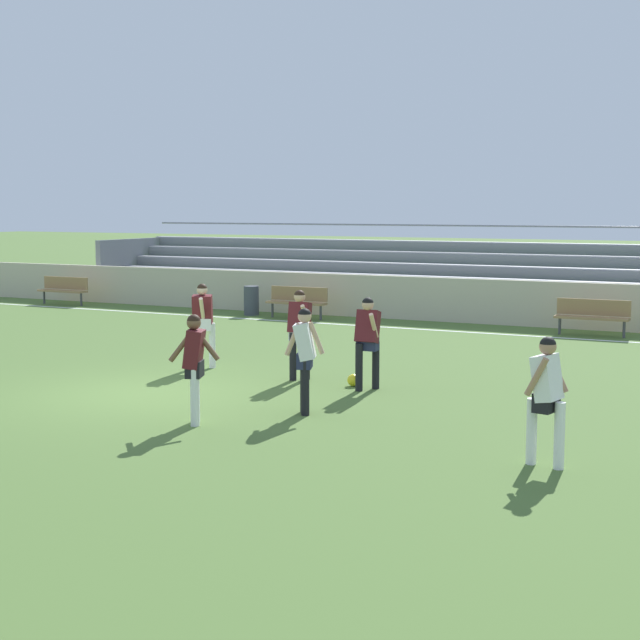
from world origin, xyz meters
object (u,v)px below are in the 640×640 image
Objects in this scene: bench_far_left at (592,314)px; player_white_overlapping at (547,390)px; trash_bin at (251,301)px; player_dark_wide_right at (194,359)px; bleacher_stand at (468,275)px; soccer_ball at (353,380)px; player_dark_on_ball at (300,327)px; player_dark_trailing_run at (203,318)px; bench_near_bin at (64,288)px; player_dark_deep_cover at (368,335)px; bench_near_wall_gap at (297,299)px; player_white_challenging at (305,351)px.

player_white_overlapping is at bearing -81.75° from bench_far_left.
player_dark_wide_right is (6.53, -12.63, 0.53)m from trash_bin.
bleacher_stand is 13.19m from soccer_ball.
player_dark_on_ball reaches higher than bench_far_left.
player_dark_on_ball is 0.99× the size of player_dark_trailing_run.
player_white_overlapping is 8.83m from player_dark_trailing_run.
player_dark_on_ball is at bearing 144.60° from player_white_overlapping.
trash_bin is 0.52× the size of player_dark_on_ball.
bench_near_bin is 16.85m from soccer_ball.
trash_bin is 0.53× the size of player_dark_deep_cover.
soccer_ball is at bearing 150.99° from player_dark_deep_cover.
player_dark_on_ball reaches higher than bench_near_wall_gap.
player_white_challenging is at bearing 161.47° from player_white_overlapping.
player_dark_trailing_run is 3.60m from soccer_ball.
bleacher_stand reaches higher than bench_near_wall_gap.
bench_near_wall_gap is 12.69m from player_white_challenging.
bench_far_left is 1.11× the size of player_dark_wide_right.
player_dark_wide_right is (0.30, -3.88, -0.03)m from player_dark_on_ball.
player_dark_trailing_run is at bearing 173.25° from soccer_ball.
player_dark_deep_cover is 3.87m from player_dark_trailing_run.
player_dark_on_ball is 2.34m from player_dark_trailing_run.
player_dark_on_ball reaches higher than player_white_challenging.
player_dark_wide_right is (-1.20, -3.55, 0.00)m from player_dark_deep_cover.
bleacher_stand reaches higher than trash_bin.
bench_near_wall_gap is 1.11× the size of player_white_overlapping.
bench_near_wall_gap and bench_near_bin have the same top height.
player_dark_on_ball is (6.23, -8.75, 0.56)m from trash_bin.
player_white_challenging is (3.74, -2.81, -0.03)m from player_dark_trailing_run.
bench_far_left is at bearing 98.25° from player_white_overlapping.
player_dark_wide_right is at bearing 179.93° from player_white_overlapping.
player_dark_on_ball is at bearing -61.82° from bench_near_wall_gap.
player_dark_deep_cover reaches higher than trash_bin.
bench_near_wall_gap is 8.66m from player_dark_trailing_run.
player_dark_deep_cover is 7.39× the size of soccer_ball.
bench_near_wall_gap is at bearing 123.40° from soccer_ball.
bleacher_stand is at bearing 94.08° from player_dark_on_ball.
trash_bin is 0.53× the size of player_white_overlapping.
bench_far_left is 9.37m from player_dark_on_ball.
bench_far_left is at bearing 76.53° from player_dark_deep_cover.
player_dark_wide_right is 7.40× the size of soccer_ball.
player_white_overlapping reaches higher than soccer_ball.
bench_near_bin is (-12.34, -4.25, -0.55)m from bleacher_stand.
player_dark_deep_cover reaches higher than bench_near_wall_gap.
bench_near_bin is at bearing 142.70° from player_dark_trailing_run.
trash_bin is 9.34m from player_dark_trailing_run.
player_dark_wide_right is at bearing -68.50° from bench_near_wall_gap.
bench_near_bin is at bearing 146.26° from player_white_overlapping.
bench_near_bin reaches higher than trash_bin.
bench_far_left is at bearing 0.00° from bench_near_bin.
player_dark_deep_cover is (-2.14, -8.94, 0.42)m from bench_far_left.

